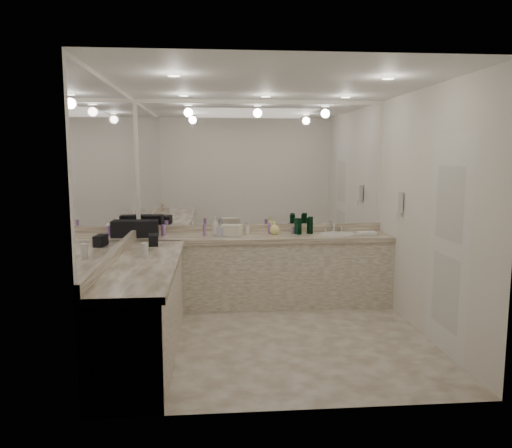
{
  "coord_description": "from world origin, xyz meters",
  "views": [
    {
      "loc": [
        -0.62,
        -4.98,
        1.89
      ],
      "look_at": [
        -0.16,
        0.4,
        1.15
      ],
      "focal_mm": 35.0,
      "sensor_mm": 36.0,
      "label": 1
    }
  ],
  "objects": [
    {
      "name": "vanity_left_top",
      "position": [
        -1.29,
        -0.3,
        0.87
      ],
      "size": [
        0.64,
        2.42,
        0.06
      ],
      "primitive_type": "cube",
      "color": "beige",
      "rests_on": "vanity_left_base"
    },
    {
      "name": "door",
      "position": [
        1.59,
        -0.5,
        1.05
      ],
      "size": [
        0.02,
        0.82,
        2.1
      ],
      "primitive_type": "cube",
      "color": "white",
      "rests_on": "wall_right"
    },
    {
      "name": "amenity_bottle_4",
      "position": [
        0.09,
        1.29,
        0.97
      ],
      "size": [
        0.04,
        0.04,
        0.14
      ],
      "primitive_type": "cylinder",
      "color": "#9966B2",
      "rests_on": "vanity_back_top"
    },
    {
      "name": "green_bottle_2",
      "position": [
        0.6,
        1.28,
        1.0
      ],
      "size": [
        0.07,
        0.07,
        0.2
      ],
      "primitive_type": "cylinder",
      "color": "#0B512C",
      "rests_on": "vanity_back_top"
    },
    {
      "name": "wall_left",
      "position": [
        -1.6,
        0.0,
        1.3
      ],
      "size": [
        0.02,
        3.0,
        2.6
      ],
      "primitive_type": "cube",
      "color": "silver",
      "rests_on": "floor"
    },
    {
      "name": "black_toiletry_bag",
      "position": [
        -1.49,
        1.21,
        1.0
      ],
      "size": [
        0.38,
        0.25,
        0.21
      ],
      "primitive_type": "cube",
      "rotation": [
        0.0,
        0.0,
        0.07
      ],
      "color": "black",
      "rests_on": "vanity_back_top"
    },
    {
      "name": "vanity_back_top",
      "position": [
        0.0,
        1.19,
        0.87
      ],
      "size": [
        3.2,
        0.64,
        0.06
      ],
      "primitive_type": "cube",
      "color": "beige",
      "rests_on": "vanity_back_base"
    },
    {
      "name": "green_bottle_0",
      "position": [
        0.45,
        1.29,
        1.0
      ],
      "size": [
        0.07,
        0.07,
        0.2
      ],
      "primitive_type": "cylinder",
      "color": "#0B512C",
      "rests_on": "vanity_back_top"
    },
    {
      "name": "amenity_bottle_0",
      "position": [
        -1.25,
        1.29,
        0.97
      ],
      "size": [
        0.06,
        0.06,
        0.13
      ],
      "primitive_type": "cylinder",
      "color": "#9966B2",
      "rests_on": "vanity_back_top"
    },
    {
      "name": "amenity_bottle_2",
      "position": [
        -0.74,
        1.2,
        0.97
      ],
      "size": [
        0.04,
        0.04,
        0.15
      ],
      "primitive_type": "cylinder",
      "color": "#9966B2",
      "rests_on": "vanity_back_top"
    },
    {
      "name": "soap_bottle_a",
      "position": [
        -0.6,
        1.28,
        1.01
      ],
      "size": [
        0.09,
        0.09,
        0.22
      ],
      "primitive_type": "imported",
      "rotation": [
        0.0,
        0.0,
        -0.08
      ],
      "color": "white",
      "rests_on": "vanity_back_top"
    },
    {
      "name": "soap_bottle_b",
      "position": [
        -0.55,
        1.12,
        0.98
      ],
      "size": [
        0.09,
        0.09,
        0.17
      ],
      "primitive_type": "imported",
      "rotation": [
        0.0,
        0.0,
        -0.25
      ],
      "color": "#B4B0CD",
      "rests_on": "vanity_back_top"
    },
    {
      "name": "cream_cosmetic_case",
      "position": [
        -0.4,
        1.16,
        0.97
      ],
      "size": [
        0.27,
        0.21,
        0.14
      ],
      "primitive_type": "cube",
      "rotation": [
        0.0,
        0.0,
        -0.28
      ],
      "color": "beige",
      "rests_on": "vanity_back_top"
    },
    {
      "name": "backsplash_back",
      "position": [
        0.0,
        1.48,
        0.95
      ],
      "size": [
        3.2,
        0.04,
        0.1
      ],
      "primitive_type": "cube",
      "color": "beige",
      "rests_on": "vanity_back_top"
    },
    {
      "name": "green_bottle_3",
      "position": [
        0.46,
        1.21,
        1.01
      ],
      "size": [
        0.06,
        0.06,
        0.21
      ],
      "primitive_type": "cylinder",
      "color": "#0B512C",
      "rests_on": "vanity_back_top"
    },
    {
      "name": "amenity_bottle_3",
      "position": [
        -0.19,
        1.32,
        0.95
      ],
      "size": [
        0.06,
        0.06,
        0.1
      ],
      "primitive_type": "cylinder",
      "color": "white",
      "rests_on": "vanity_back_top"
    },
    {
      "name": "backsplash_left",
      "position": [
        -1.58,
        0.0,
        0.95
      ],
      "size": [
        0.04,
        3.0,
        0.1
      ],
      "primitive_type": "cube",
      "color": "beige",
      "rests_on": "vanity_left_top"
    },
    {
      "name": "green_bottle_1",
      "position": [
        0.62,
        1.28,
        1.01
      ],
      "size": [
        0.07,
        0.07,
        0.22
      ],
      "primitive_type": "cylinder",
      "color": "#0B512C",
      "rests_on": "vanity_back_top"
    },
    {
      "name": "floor",
      "position": [
        0.0,
        0.0,
        0.0
      ],
      "size": [
        3.2,
        3.2,
        0.0
      ],
      "primitive_type": "plane",
      "color": "beige",
      "rests_on": "ground"
    },
    {
      "name": "lotion_left",
      "position": [
        -1.3,
        -0.1,
        0.98
      ],
      "size": [
        0.07,
        0.07,
        0.16
      ],
      "primitive_type": "cylinder",
      "color": "white",
      "rests_on": "vanity_left_top"
    },
    {
      "name": "faucet",
      "position": [
        0.95,
        1.41,
        0.97
      ],
      "size": [
        0.24,
        0.16,
        0.14
      ],
      "primitive_type": "cube",
      "color": "silver",
      "rests_on": "vanity_back_top"
    },
    {
      "name": "sink",
      "position": [
        0.95,
        1.2,
        0.9
      ],
      "size": [
        0.44,
        0.44,
        0.03
      ],
      "primitive_type": "cylinder",
      "color": "white",
      "rests_on": "vanity_back_top"
    },
    {
      "name": "mirror_left",
      "position": [
        -1.59,
        0.0,
        1.77
      ],
      "size": [
        0.01,
        2.92,
        1.55
      ],
      "primitive_type": "cube",
      "color": "white",
      "rests_on": "wall_left"
    },
    {
      "name": "black_bag_spill",
      "position": [
        -1.3,
        0.6,
        0.96
      ],
      "size": [
        0.13,
        0.24,
        0.12
      ],
      "primitive_type": "cube",
      "rotation": [
        0.0,
        0.0,
        0.13
      ],
      "color": "black",
      "rests_on": "vanity_left_top"
    },
    {
      "name": "wall_phone",
      "position": [
        1.56,
        0.7,
        1.35
      ],
      "size": [
        0.06,
        0.1,
        0.24
      ],
      "primitive_type": "cube",
      "color": "white",
      "rests_on": "wall_right"
    },
    {
      "name": "ceiling",
      "position": [
        0.0,
        0.0,
        2.6
      ],
      "size": [
        3.2,
        3.2,
        0.0
      ],
      "primitive_type": "plane",
      "color": "white",
      "rests_on": "floor"
    },
    {
      "name": "mirror_back",
      "position": [
        0.0,
        1.49,
        1.77
      ],
      "size": [
        3.12,
        0.01,
        1.55
      ],
      "primitive_type": "cube",
      "color": "white",
      "rests_on": "wall_back"
    },
    {
      "name": "vanity_left_base",
      "position": [
        -1.3,
        -0.3,
        0.42
      ],
      "size": [
        0.6,
        2.4,
        0.84
      ],
      "primitive_type": "cube",
      "color": "silver",
      "rests_on": "floor"
    },
    {
      "name": "amenity_bottle_1",
      "position": [
        0.39,
        1.31,
        0.94
      ],
      "size": [
        0.04,
        0.04,
        0.09
      ],
      "primitive_type": "cylinder",
      "color": "#9966B2",
      "rests_on": "vanity_back_top"
    },
    {
      "name": "soap_bottle_c",
      "position": [
        0.15,
        1.26,
        0.99
      ],
      "size": [
        0.16,
        0.16,
        0.17
      ],
      "primitive_type": "imported",
      "rotation": [
        0.0,
        0.0,
        0.2
      ],
      "color": "#FFFB8D",
      "rests_on": "vanity_back_top"
    },
    {
      "name": "wall_right",
      "position": [
        1.6,
        0.0,
        1.3
      ],
      "size": [
        0.02,
        3.0,
        2.6
      ],
      "primitive_type": "cube",
      "color": "silver",
      "rests_on": "floor"
    },
    {
      "name": "vanity_back_base",
      "position": [
        0.0,
        1.2,
        0.42
      ],
      "size": [
        3.2,
        0.6,
        0.84
      ],
      "primitive_type": "cube",
      "color": "silver",
      "rests_on": "floor"
    },
    {
      "name": "hand_towel",
      "position": [
        1.31,
        1.11,
        0.92
      ],
      "size": [
        0.24,
        0.17,
        0.04
      ],
      "primitive_type": "cube",
      "rotation": [
        0.0,
        0.0,
        0.07
      ],
      "color": "white",
      "rests_on": "vanity_back_top"
    },
    {
      "name": "wall_back",
      "position": [
        0.0,
        1.5,
        1.3
      ],
      "size": [
        3.2,
        0.02,
        2.6
      ],
      "primitive_type": "cube",
      "color": "silver",
      "rests_on": "floor"
    }
  ]
}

